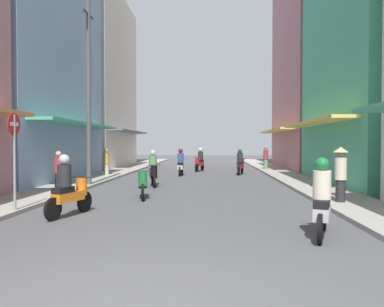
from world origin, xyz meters
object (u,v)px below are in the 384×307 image
(pedestrian_far, at_px, (59,171))
(street_sign_no_entry, at_px, (14,149))
(pedestrian_crossing, at_px, (106,163))
(motorbike_orange, at_px, (69,189))
(motorbike_red, at_px, (200,161))
(motorbike_maroon, at_px, (240,163))
(pedestrian_midway, at_px, (266,158))
(utility_pole, at_px, (89,92))
(motorbike_white, at_px, (181,163))
(motorbike_black, at_px, (153,170))
(pedestrian_foreground, at_px, (341,173))
(motorbike_silver, at_px, (322,201))
(motorbike_green, at_px, (142,184))

(pedestrian_far, distance_m, street_sign_no_entry, 4.78)
(pedestrian_far, distance_m, pedestrian_crossing, 6.67)
(motorbike_orange, xyz_separation_m, motorbike_red, (2.79, 15.94, 0.00))
(motorbike_maroon, xyz_separation_m, motorbike_orange, (-5.31, -13.34, 0.00))
(motorbike_maroon, bearing_deg, motorbike_red, 134.18)
(motorbike_maroon, distance_m, pedestrian_midway, 3.98)
(motorbike_red, xyz_separation_m, utility_pole, (-4.41, -9.48, 3.34))
(motorbike_white, xyz_separation_m, pedestrian_midway, (5.49, 4.37, 0.14))
(motorbike_white, bearing_deg, motorbike_red, 74.51)
(motorbike_maroon, relative_size, motorbike_orange, 1.01)
(motorbike_black, bearing_deg, pedestrian_crossing, 126.27)
(motorbike_red, bearing_deg, pedestrian_far, -114.51)
(utility_pole, bearing_deg, motorbike_maroon, 44.83)
(motorbike_white, distance_m, pedestrian_foreground, 11.81)
(motorbike_red, xyz_separation_m, street_sign_no_entry, (-4.31, -15.73, 1.01))
(motorbike_orange, relative_size, motorbike_silver, 1.01)
(motorbike_silver, xyz_separation_m, motorbike_white, (-3.97, 14.22, 0.00))
(motorbike_silver, distance_m, motorbike_red, 17.99)
(motorbike_silver, bearing_deg, pedestrian_foreground, 66.96)
(motorbike_orange, height_order, motorbike_green, motorbike_orange)
(motorbike_white, xyz_separation_m, motorbike_black, (-0.75, -5.51, 0.00))
(pedestrian_foreground, xyz_separation_m, utility_pole, (-9.04, 4.43, 3.05))
(motorbike_maroon, bearing_deg, motorbike_silver, -88.18)
(motorbike_white, bearing_deg, motorbike_orange, -98.32)
(utility_pole, bearing_deg, motorbike_silver, -48.12)
(motorbike_silver, relative_size, pedestrian_midway, 1.02)
(motorbike_red, height_order, pedestrian_far, motorbike_red)
(motorbike_orange, bearing_deg, pedestrian_far, 115.16)
(motorbike_silver, height_order, motorbike_white, same)
(motorbike_silver, bearing_deg, street_sign_no_entry, 164.63)
(motorbike_red, bearing_deg, pedestrian_foreground, -71.59)
(motorbike_white, bearing_deg, pedestrian_foreground, -61.67)
(motorbike_silver, distance_m, pedestrian_far, 10.44)
(motorbike_maroon, xyz_separation_m, motorbike_green, (-4.03, -10.12, -0.20))
(motorbike_red, distance_m, pedestrian_crossing, 6.76)
(motorbike_maroon, bearing_deg, pedestrian_midway, 59.92)
(motorbike_red, distance_m, motorbike_white, 3.65)
(motorbike_green, xyz_separation_m, pedestrian_crossing, (-3.59, 8.28, 0.27))
(motorbike_maroon, distance_m, pedestrian_far, 11.40)
(motorbike_maroon, distance_m, motorbike_orange, 14.36)
(motorbike_orange, xyz_separation_m, pedestrian_foreground, (7.42, 2.03, 0.28))
(motorbike_orange, xyz_separation_m, motorbike_green, (1.28, 3.22, -0.20))
(motorbike_green, xyz_separation_m, motorbike_red, (1.51, 12.71, 0.20))
(motorbike_white, height_order, street_sign_no_entry, street_sign_no_entry)
(motorbike_maroon, bearing_deg, pedestrian_crossing, -166.40)
(motorbike_red, relative_size, street_sign_no_entry, 0.66)
(motorbike_white, distance_m, pedestrian_far, 8.62)
(motorbike_silver, bearing_deg, motorbike_orange, 162.70)
(utility_pole, relative_size, street_sign_no_entry, 2.99)
(pedestrian_midway, xyz_separation_m, utility_pole, (-8.92, -10.33, 3.19))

